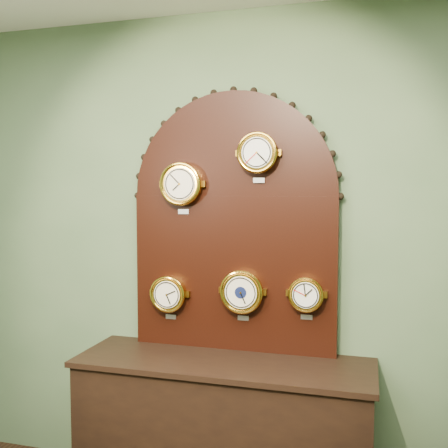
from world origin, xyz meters
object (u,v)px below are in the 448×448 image
(shop_counter, at_px, (223,436))
(hygrometer, at_px, (169,294))
(tide_clock, at_px, (306,294))
(display_board, at_px, (233,214))
(barometer, at_px, (242,292))
(arabic_clock, at_px, (258,153))
(roman_clock, at_px, (181,184))

(shop_counter, height_order, hygrometer, hygrometer)
(hygrometer, relative_size, tide_clock, 1.09)
(display_board, distance_m, hygrometer, 0.61)
(hygrometer, height_order, barometer, barometer)
(display_board, xyz_separation_m, tide_clock, (0.43, -0.07, -0.44))
(arabic_clock, bearing_deg, roman_clock, -179.93)
(shop_counter, xyz_separation_m, roman_clock, (-0.30, 0.15, 1.40))
(display_board, distance_m, tide_clock, 0.62)
(shop_counter, relative_size, barometer, 5.31)
(hygrometer, xyz_separation_m, tide_clock, (0.81, 0.00, 0.04))
(display_board, height_order, arabic_clock, display_board)
(hygrometer, bearing_deg, display_board, 9.92)
(display_board, distance_m, barometer, 0.45)
(roman_clock, xyz_separation_m, arabic_clock, (0.45, 0.00, 0.17))
(shop_counter, relative_size, display_board, 1.05)
(roman_clock, xyz_separation_m, hygrometer, (-0.08, 0.00, -0.65))
(shop_counter, height_order, tide_clock, tide_clock)
(barometer, xyz_separation_m, tide_clock, (0.36, 0.00, 0.00))
(arabic_clock, xyz_separation_m, hygrometer, (-0.54, 0.00, -0.82))
(hygrometer, bearing_deg, roman_clock, -0.55)
(tide_clock, bearing_deg, display_board, 171.37)
(shop_counter, distance_m, arabic_clock, 1.59)
(roman_clock, distance_m, hygrometer, 0.66)
(arabic_clock, relative_size, barometer, 0.93)
(hygrometer, bearing_deg, barometer, -0.11)
(roman_clock, distance_m, arabic_clock, 0.48)
(barometer, bearing_deg, roman_clock, 179.99)
(tide_clock, bearing_deg, arabic_clock, -179.81)
(hygrometer, bearing_deg, shop_counter, -22.02)
(roman_clock, height_order, tide_clock, roman_clock)
(hygrometer, relative_size, barometer, 0.90)
(shop_counter, relative_size, arabic_clock, 5.69)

